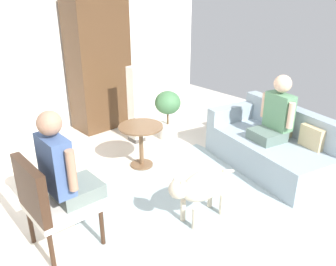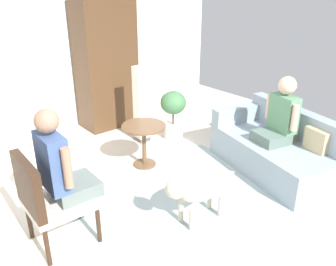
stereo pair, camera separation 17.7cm
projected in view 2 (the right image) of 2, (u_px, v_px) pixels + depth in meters
ground_plane at (189, 200)px, 4.15m from camera, size 7.24×7.24×0.00m
back_wall at (63, 47)px, 5.78m from camera, size 6.19×0.12×2.74m
area_rug at (198, 207)px, 4.01m from camera, size 2.41×2.33×0.01m
couch at (276, 148)px, 4.76m from camera, size 1.29×1.91×0.80m
armchair at (46, 196)px, 3.23m from camera, size 0.62×0.59×0.97m
person_on_couch at (280, 116)px, 4.52m from camera, size 0.53×0.53×0.86m
person_on_armchair at (59, 165)px, 3.21m from camera, size 0.50×0.55×0.91m
round_end_table at (144, 137)px, 4.77m from camera, size 0.59×0.59×0.60m
dog at (199, 187)px, 3.65m from camera, size 0.91×0.34×0.63m
potted_plant at (173, 111)px, 5.63m from camera, size 0.41×0.41×0.78m
column_lamp at (141, 105)px, 5.47m from camera, size 0.20×0.20×1.20m
armoire_cabinet at (106, 65)px, 5.93m from camera, size 0.94×0.56×2.14m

